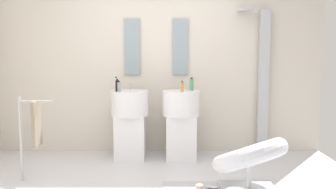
{
  "coord_description": "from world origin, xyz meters",
  "views": [
    {
      "loc": [
        0.17,
        -3.56,
        1.38
      ],
      "look_at": [
        0.15,
        0.55,
        0.95
      ],
      "focal_mm": 38.03,
      "sensor_mm": 36.0,
      "label": 1
    }
  ],
  "objects_px": {
    "coffee_mug": "(201,189)",
    "soap_bottle_black": "(119,86)",
    "towel_rack": "(36,125)",
    "soap_bottle_green": "(193,84)",
    "pedestal_sink_right": "(183,121)",
    "soap_bottle_amber": "(184,87)",
    "pedestal_sink_left": "(132,121)",
    "soap_bottle_grey": "(121,87)",
    "shower_column": "(264,78)",
    "lounge_chair": "(251,160)",
    "soap_bottle_white": "(118,84)"
  },
  "relations": [
    {
      "from": "soap_bottle_green",
      "to": "soap_bottle_grey",
      "type": "height_order",
      "value": "soap_bottle_green"
    },
    {
      "from": "soap_bottle_white",
      "to": "pedestal_sink_right",
      "type": "bearing_deg",
      "value": -0.53
    },
    {
      "from": "coffee_mug",
      "to": "soap_bottle_amber",
      "type": "height_order",
      "value": "soap_bottle_amber"
    },
    {
      "from": "pedestal_sink_left",
      "to": "lounge_chair",
      "type": "bearing_deg",
      "value": -43.74
    },
    {
      "from": "pedestal_sink_left",
      "to": "shower_column",
      "type": "height_order",
      "value": "shower_column"
    },
    {
      "from": "lounge_chair",
      "to": "soap_bottle_green",
      "type": "height_order",
      "value": "soap_bottle_green"
    },
    {
      "from": "towel_rack",
      "to": "pedestal_sink_right",
      "type": "bearing_deg",
      "value": 27.86
    },
    {
      "from": "coffee_mug",
      "to": "soap_bottle_black",
      "type": "bearing_deg",
      "value": 129.98
    },
    {
      "from": "pedestal_sink_right",
      "to": "soap_bottle_black",
      "type": "bearing_deg",
      "value": -173.73
    },
    {
      "from": "pedestal_sink_right",
      "to": "soap_bottle_amber",
      "type": "bearing_deg",
      "value": -87.25
    },
    {
      "from": "towel_rack",
      "to": "soap_bottle_green",
      "type": "bearing_deg",
      "value": 27.23
    },
    {
      "from": "soap_bottle_green",
      "to": "soap_bottle_grey",
      "type": "relative_size",
      "value": 1.23
    },
    {
      "from": "pedestal_sink_left",
      "to": "coffee_mug",
      "type": "distance_m",
      "value": 1.59
    },
    {
      "from": "soap_bottle_white",
      "to": "soap_bottle_amber",
      "type": "distance_m",
      "value": 0.89
    },
    {
      "from": "pedestal_sink_right",
      "to": "shower_column",
      "type": "distance_m",
      "value": 1.34
    },
    {
      "from": "soap_bottle_white",
      "to": "soap_bottle_black",
      "type": "bearing_deg",
      "value": -74.92
    },
    {
      "from": "soap_bottle_amber",
      "to": "pedestal_sink_right",
      "type": "bearing_deg",
      "value": 92.75
    },
    {
      "from": "soap_bottle_green",
      "to": "soap_bottle_black",
      "type": "xyz_separation_m",
      "value": [
        -0.99,
        -0.14,
        -0.01
      ]
    },
    {
      "from": "lounge_chair",
      "to": "soap_bottle_grey",
      "type": "bearing_deg",
      "value": 141.67
    },
    {
      "from": "pedestal_sink_left",
      "to": "soap_bottle_amber",
      "type": "distance_m",
      "value": 0.86
    },
    {
      "from": "soap_bottle_green",
      "to": "soap_bottle_amber",
      "type": "bearing_deg",
      "value": -124.28
    },
    {
      "from": "soap_bottle_white",
      "to": "soap_bottle_grey",
      "type": "height_order",
      "value": "soap_bottle_white"
    },
    {
      "from": "shower_column",
      "to": "lounge_chair",
      "type": "relative_size",
      "value": 1.86
    },
    {
      "from": "soap_bottle_amber",
      "to": "shower_column",
      "type": "bearing_deg",
      "value": 22.1
    },
    {
      "from": "soap_bottle_grey",
      "to": "soap_bottle_amber",
      "type": "distance_m",
      "value": 0.83
    },
    {
      "from": "pedestal_sink_left",
      "to": "soap_bottle_amber",
      "type": "relative_size",
      "value": 7.14
    },
    {
      "from": "pedestal_sink_left",
      "to": "soap_bottle_grey",
      "type": "relative_size",
      "value": 7.19
    },
    {
      "from": "towel_rack",
      "to": "soap_bottle_green",
      "type": "distance_m",
      "value": 2.07
    },
    {
      "from": "pedestal_sink_left",
      "to": "soap_bottle_white",
      "type": "distance_m",
      "value": 0.53
    },
    {
      "from": "soap_bottle_white",
      "to": "lounge_chair",
      "type": "bearing_deg",
      "value": -40.27
    },
    {
      "from": "pedestal_sink_right",
      "to": "coffee_mug",
      "type": "xyz_separation_m",
      "value": [
        0.14,
        -1.27,
        -0.47
      ]
    },
    {
      "from": "soap_bottle_grey",
      "to": "towel_rack",
      "type": "bearing_deg",
      "value": -138.14
    },
    {
      "from": "towel_rack",
      "to": "soap_bottle_grey",
      "type": "distance_m",
      "value": 1.19
    },
    {
      "from": "coffee_mug",
      "to": "soap_bottle_amber",
      "type": "xyz_separation_m",
      "value": [
        -0.14,
        1.12,
        0.94
      ]
    },
    {
      "from": "shower_column",
      "to": "soap_bottle_grey",
      "type": "bearing_deg",
      "value": -167.33
    },
    {
      "from": "pedestal_sink_left",
      "to": "pedestal_sink_right",
      "type": "height_order",
      "value": "same"
    },
    {
      "from": "shower_column",
      "to": "towel_rack",
      "type": "xyz_separation_m",
      "value": [
        -2.84,
        -1.21,
        -0.45
      ]
    },
    {
      "from": "lounge_chair",
      "to": "soap_bottle_amber",
      "type": "height_order",
      "value": "soap_bottle_amber"
    },
    {
      "from": "coffee_mug",
      "to": "pedestal_sink_right",
      "type": "bearing_deg",
      "value": 96.4
    },
    {
      "from": "soap_bottle_white",
      "to": "soap_bottle_green",
      "type": "distance_m",
      "value": 1.02
    },
    {
      "from": "coffee_mug",
      "to": "soap_bottle_black",
      "type": "xyz_separation_m",
      "value": [
        -0.99,
        1.18,
        0.96
      ]
    },
    {
      "from": "pedestal_sink_left",
      "to": "soap_bottle_amber",
      "type": "height_order",
      "value": "soap_bottle_amber"
    },
    {
      "from": "pedestal_sink_right",
      "to": "soap_bottle_amber",
      "type": "height_order",
      "value": "soap_bottle_amber"
    },
    {
      "from": "pedestal_sink_left",
      "to": "soap_bottle_white",
      "type": "bearing_deg",
      "value": 177.46
    },
    {
      "from": "shower_column",
      "to": "coffee_mug",
      "type": "distance_m",
      "value": 2.16
    },
    {
      "from": "lounge_chair",
      "to": "soap_bottle_white",
      "type": "bearing_deg",
      "value": 139.73
    },
    {
      "from": "pedestal_sink_left",
      "to": "coffee_mug",
      "type": "relative_size",
      "value": 12.24
    },
    {
      "from": "lounge_chair",
      "to": "towel_rack",
      "type": "distance_m",
      "value": 2.36
    },
    {
      "from": "lounge_chair",
      "to": "towel_rack",
      "type": "relative_size",
      "value": 1.16
    },
    {
      "from": "shower_column",
      "to": "soap_bottle_black",
      "type": "height_order",
      "value": "shower_column"
    }
  ]
}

